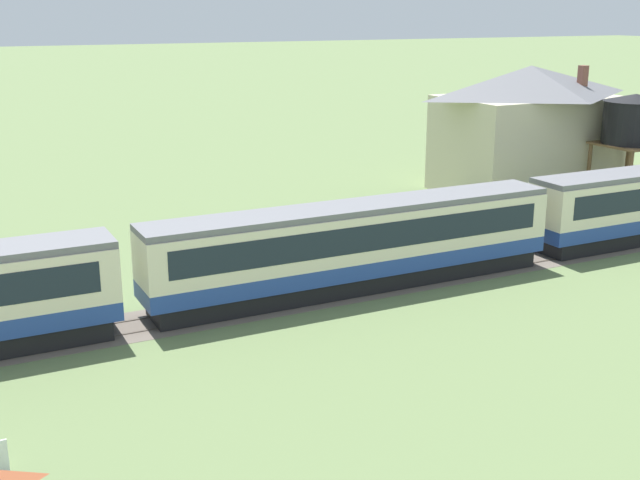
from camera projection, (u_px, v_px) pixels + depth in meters
passenger_train at (361, 242)px, 39.04m from camera, size 110.94×2.85×4.28m
railway_track at (469, 269)px, 42.53m from camera, size 167.01×3.60×0.04m
station_house_grey_roof at (527, 127)px, 59.99m from camera, size 13.55×8.76×9.33m
water_tower at (634, 121)px, 55.94m from camera, size 4.38×4.38×7.66m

